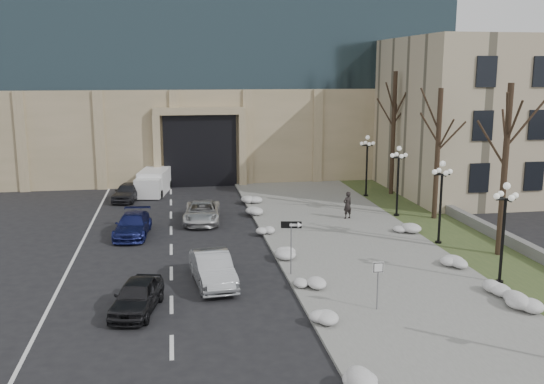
{
  "coord_description": "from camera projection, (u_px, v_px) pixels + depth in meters",
  "views": [
    {
      "loc": [
        -6.23,
        -18.22,
        9.69
      ],
      "look_at": [
        -1.3,
        11.68,
        3.5
      ],
      "focal_mm": 40.0,
      "sensor_mm": 36.0,
      "label": 1
    }
  ],
  "objects": [
    {
      "name": "car_e",
      "position": [
        128.0,
        192.0,
        45.11
      ],
      "size": [
        2.49,
        4.26,
        1.36
      ],
      "primitive_type": "imported",
      "rotation": [
        0.0,
        0.0,
        -0.23
      ],
      "color": "#2D2D32",
      "rests_on": "ground"
    },
    {
      "name": "tree_far",
      "position": [
        394.0,
        116.0,
        46.13
      ],
      "size": [
        3.2,
        3.2,
        9.5
      ],
      "color": "black",
      "rests_on": "ground"
    },
    {
      "name": "car_b",
      "position": [
        213.0,
        269.0,
        27.56
      ],
      "size": [
        2.06,
        4.69,
        1.5
      ],
      "primitive_type": "imported",
      "rotation": [
        0.0,
        0.0,
        0.11
      ],
      "color": "#AEB2B6",
      "rests_on": "ground"
    },
    {
      "name": "snow_clump_c",
      "position": [
        309.0,
        285.0,
        26.75
      ],
      "size": [
        1.1,
        1.6,
        0.36
      ],
      "primitive_type": "ellipsoid",
      "color": "silver",
      "rests_on": "sidewalk"
    },
    {
      "name": "box_truck",
      "position": [
        154.0,
        182.0,
        47.88
      ],
      "size": [
        2.86,
        5.95,
        1.81
      ],
      "rotation": [
        0.0,
        0.0,
        -0.16
      ],
      "color": "silver",
      "rests_on": "ground"
    },
    {
      "name": "stone_wall",
      "position": [
        470.0,
        221.0,
        37.86
      ],
      "size": [
        0.5,
        30.0,
        0.7
      ],
      "primitive_type": "cube",
      "color": "slate",
      "rests_on": "ground"
    },
    {
      "name": "lamppost_d",
      "position": [
        367.0,
        157.0,
        45.91
      ],
      "size": [
        1.18,
        1.18,
        4.76
      ],
      "color": "black",
      "rests_on": "ground"
    },
    {
      "name": "snow_clump_j",
      "position": [
        408.0,
        230.0,
        35.94
      ],
      "size": [
        1.1,
        1.6,
        0.36
      ],
      "primitive_type": "ellipsoid",
      "color": "silver",
      "rests_on": "sidewalk"
    },
    {
      "name": "snow_clump_f",
      "position": [
        258.0,
        212.0,
        40.35
      ],
      "size": [
        1.1,
        1.6,
        0.36
      ],
      "primitive_type": "ellipsoid",
      "color": "silver",
      "rests_on": "sidewalk"
    },
    {
      "name": "keep_sign",
      "position": [
        378.0,
        275.0,
        24.25
      ],
      "size": [
        0.46,
        0.08,
        2.12
      ],
      "rotation": [
        0.0,
        0.0,
        -0.06
      ],
      "color": "slate",
      "rests_on": "ground"
    },
    {
      "name": "snow_clump_e",
      "position": [
        267.0,
        230.0,
        35.99
      ],
      "size": [
        1.1,
        1.6,
        0.36
      ],
      "primitive_type": "ellipsoid",
      "color": "silver",
      "rests_on": "sidewalk"
    },
    {
      "name": "one_way_sign",
      "position": [
        295.0,
        231.0,
        28.22
      ],
      "size": [
        1.01,
        0.38,
        2.72
      ],
      "rotation": [
        0.0,
        0.0,
        -0.2
      ],
      "color": "slate",
      "rests_on": "ground"
    },
    {
      "name": "snow_clump_d",
      "position": [
        282.0,
        254.0,
        31.27
      ],
      "size": [
        1.1,
        1.6,
        0.36
      ],
      "primitive_type": "ellipsoid",
      "color": "silver",
      "rests_on": "sidewalk"
    },
    {
      "name": "lamppost_c",
      "position": [
        398.0,
        172.0,
        39.62
      ],
      "size": [
        1.18,
        1.18,
        4.76
      ],
      "color": "black",
      "rests_on": "ground"
    },
    {
      "name": "snow_clump_b",
      "position": [
        322.0,
        317.0,
        23.33
      ],
      "size": [
        1.1,
        1.6,
        0.36
      ],
      "primitive_type": "ellipsoid",
      "color": "silver",
      "rests_on": "sidewalk"
    },
    {
      "name": "car_c",
      "position": [
        133.0,
        225.0,
        35.58
      ],
      "size": [
        2.27,
        4.74,
        1.33
      ],
      "primitive_type": "imported",
      "rotation": [
        0.0,
        0.0,
        -0.09
      ],
      "color": "navy",
      "rests_on": "ground"
    },
    {
      "name": "curb",
      "position": [
        270.0,
        244.0,
        33.91
      ],
      "size": [
        0.3,
        40.0,
        0.14
      ],
      "primitive_type": "cube",
      "color": "gray",
      "rests_on": "ground"
    },
    {
      "name": "snow_clump_k",
      "position": [
        501.0,
        289.0,
        26.32
      ],
      "size": [
        1.1,
        1.6,
        0.36
      ],
      "primitive_type": "ellipsoid",
      "color": "silver",
      "rests_on": "sidewalk"
    },
    {
      "name": "snow_clump_h",
      "position": [
        520.0,
        304.0,
        24.56
      ],
      "size": [
        1.1,
        1.6,
        0.36
      ],
      "primitive_type": "ellipsoid",
      "color": "silver",
      "rests_on": "sidewalk"
    },
    {
      "name": "lamppost_b",
      "position": [
        441.0,
        191.0,
        33.34
      ],
      "size": [
        1.18,
        1.18,
        4.76
      ],
      "color": "black",
      "rests_on": "ground"
    },
    {
      "name": "grass_strip",
      "position": [
        454.0,
        235.0,
        35.67
      ],
      "size": [
        4.0,
        40.0,
        0.1
      ],
      "primitive_type": "cube",
      "color": "#394C26",
      "rests_on": "ground"
    },
    {
      "name": "car_d",
      "position": [
        202.0,
        212.0,
        38.77
      ],
      "size": [
        2.65,
        5.0,
        1.34
      ],
      "primitive_type": "imported",
      "rotation": [
        0.0,
        0.0,
        -0.09
      ],
      "color": "silver",
      "rests_on": "ground"
    },
    {
      "name": "classical_building",
      "position": [
        518.0,
        114.0,
        49.91
      ],
      "size": [
        22.0,
        18.12,
        12.0
      ],
      "color": "tan",
      "rests_on": "ground"
    },
    {
      "name": "snow_clump_a",
      "position": [
        365.0,
        380.0,
        18.61
      ],
      "size": [
        1.1,
        1.6,
        0.36
      ],
      "primitive_type": "ellipsoid",
      "color": "silver",
      "rests_on": "sidewalk"
    },
    {
      "name": "car_a",
      "position": [
        137.0,
        296.0,
        24.46
      ],
      "size": [
        2.39,
        4.17,
        1.34
      ],
      "primitive_type": "imported",
      "rotation": [
        0.0,
        0.0,
        -0.22
      ],
      "color": "black",
      "rests_on": "ground"
    },
    {
      "name": "tree_near",
      "position": [
        506.0,
        146.0,
        30.72
      ],
      "size": [
        3.2,
        3.2,
        9.0
      ],
      "color": "black",
      "rests_on": "ground"
    },
    {
      "name": "snow_clump_i",
      "position": [
        456.0,
        263.0,
        29.85
      ],
      "size": [
        1.1,
        1.6,
        0.36
      ],
      "primitive_type": "ellipsoid",
      "color": "silver",
      "rests_on": "sidewalk"
    },
    {
      "name": "sidewalk",
      "position": [
        348.0,
        240.0,
        34.63
      ],
      "size": [
        9.0,
        40.0,
        0.12
      ],
      "primitive_type": "cube",
      "color": "gray",
      "rests_on": "ground"
    },
    {
      "name": "tree_mid",
      "position": [
        438.0,
        136.0,
        38.52
      ],
      "size": [
        3.2,
        3.2,
        8.5
      ],
      "color": "black",
      "rests_on": "ground"
    },
    {
      "name": "snow_clump_g",
      "position": [
        251.0,
        200.0,
        44.02
      ],
      "size": [
        1.1,
        1.6,
        0.36
      ],
      "primitive_type": "ellipsoid",
      "color": "silver",
      "rests_on": "sidewalk"
    },
    {
      "name": "ground",
      "position": [
        366.0,
        359.0,
        20.55
      ],
      "size": [
        160.0,
        160.0,
        0.0
      ],
      "primitive_type": "plane",
      "color": "black",
      "rests_on": "ground"
    },
    {
      "name": "pedestrian",
      "position": [
        347.0,
        205.0,
        39.24
      ],
      "size": [
        0.77,
        0.65,
        1.78
      ],
      "primitive_type": "imported",
      "rotation": [
        0.0,
        0.0,
        3.55
      ],
      "color": "black",
      "rests_on": "sidewalk"
    },
    {
      "name": "lamppost_a",
      "position": [
        504.0,
        219.0,
        27.06
      ],
      "size": [
        1.18,
        1.18,
        4.76
      ],
      "color": "black",
      "rests_on": "ground"
    }
  ]
}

